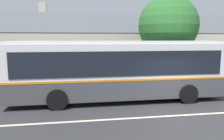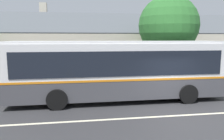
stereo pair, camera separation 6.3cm
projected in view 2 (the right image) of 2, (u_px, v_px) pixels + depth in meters
name	position (u px, v px, depth m)	size (l,w,h in m)	color
ground_plane	(183.00, 115.00, 9.61)	(300.00, 300.00, 0.00)	#2D2D30
sidewalk_far	(143.00, 85.00, 15.47)	(60.00, 3.00, 0.15)	gray
lane_divider_stripe	(183.00, 115.00, 9.61)	(60.00, 0.16, 0.01)	beige
community_building	(111.00, 52.00, 22.86)	(25.51, 10.77, 6.95)	beige
transit_bus	(118.00, 69.00, 11.83)	(11.46, 2.81, 3.22)	#47474C
bench_by_building	(20.00, 82.00, 14.10)	(1.77, 0.51, 0.94)	brown
bench_down_street	(95.00, 81.00, 14.54)	(1.72, 0.51, 0.94)	brown
street_tree_primary	(168.00, 26.00, 16.04)	(4.38, 4.38, 6.50)	#4C3828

